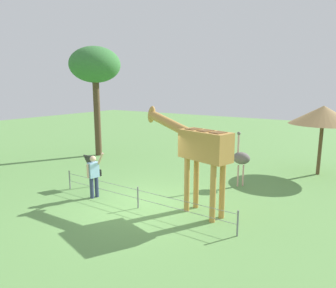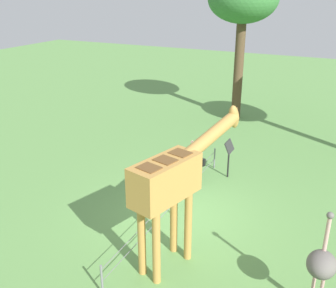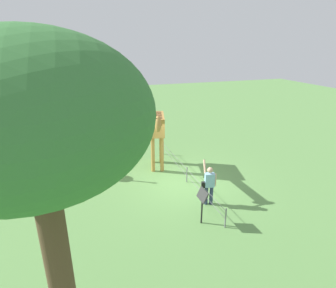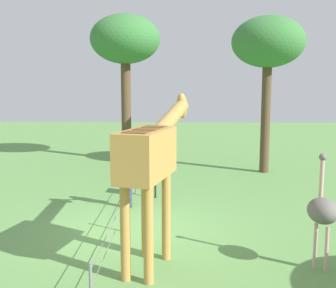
{
  "view_description": "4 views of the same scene",
  "coord_description": "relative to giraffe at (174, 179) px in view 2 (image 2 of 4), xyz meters",
  "views": [
    {
      "loc": [
        -6.19,
        7.67,
        4.08
      ],
      "look_at": [
        -0.71,
        -0.56,
        2.16
      ],
      "focal_mm": 32.46,
      "sensor_mm": 36.0,
      "label": 1
    },
    {
      "loc": [
        -8.8,
        -3.93,
        6.11
      ],
      "look_at": [
        0.34,
        0.52,
        2.01
      ],
      "focal_mm": 41.93,
      "sensor_mm": 36.0,
      "label": 2
    },
    {
      "loc": [
        10.49,
        -4.22,
        6.03
      ],
      "look_at": [
        -0.54,
        -0.52,
        1.75
      ],
      "focal_mm": 29.75,
      "sensor_mm": 36.0,
      "label": 3
    },
    {
      "loc": [
        -9.56,
        -1.17,
        3.51
      ],
      "look_at": [
        0.49,
        -0.93,
        2.08
      ],
      "focal_mm": 43.79,
      "sensor_mm": 36.0,
      "label": 4
    }
  ],
  "objects": [
    {
      "name": "ground_plane",
      "position": [
        1.77,
        0.67,
        -2.15
      ],
      "size": [
        60.0,
        60.0,
        0.0
      ],
      "primitive_type": "plane",
      "color": "#60934C"
    },
    {
      "name": "giraffe",
      "position": [
        0.0,
        0.0,
        0.0
      ],
      "size": [
        3.7,
        1.42,
        3.37
      ],
      "color": "#BC8942",
      "rests_on": "ground_plane"
    },
    {
      "name": "visitor",
      "position": [
        3.73,
        0.98,
        -1.25
      ],
      "size": [
        0.66,
        0.59,
        1.74
      ],
      "color": "navy",
      "rests_on": "ground_plane"
    },
    {
      "name": "ostrich",
      "position": [
        -0.27,
        -3.24,
        -0.98
      ],
      "size": [
        0.7,
        0.56,
        2.25
      ],
      "color": "#CC9E93",
      "rests_on": "ground_plane"
    },
    {
      "name": "tree_northeast",
      "position": [
        11.35,
        1.92,
        3.34
      ],
      "size": [
        3.2,
        3.2,
        6.75
      ],
      "color": "brown",
      "rests_on": "ground_plane"
    },
    {
      "name": "info_sign",
      "position": [
        4.78,
        0.2,
        -1.2
      ],
      "size": [
        0.56,
        0.21,
        1.32
      ],
      "color": "black",
      "rests_on": "ground_plane"
    },
    {
      "name": "wire_fence",
      "position": [
        1.77,
        0.87,
        -1.75
      ],
      "size": [
        7.05,
        0.05,
        0.75
      ],
      "color": "slate",
      "rests_on": "ground_plane"
    }
  ]
}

